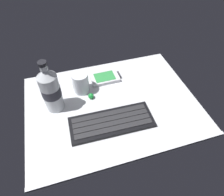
# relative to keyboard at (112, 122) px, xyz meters

# --- Properties ---
(ground_plane) EXTENTS (0.64, 0.48, 0.03)m
(ground_plane) POSITION_rel_keyboard_xyz_m (0.03, 0.09, -0.02)
(ground_plane) COLOR silver
(keyboard) EXTENTS (0.29, 0.12, 0.02)m
(keyboard) POSITION_rel_keyboard_xyz_m (0.00, 0.00, 0.00)
(keyboard) COLOR black
(keyboard) RESTS_ON ground_plane
(handheld_device) EXTENTS (0.13, 0.08, 0.02)m
(handheld_device) POSITION_rel_keyboard_xyz_m (0.04, 0.23, -0.00)
(handheld_device) COLOR silver
(handheld_device) RESTS_ON ground_plane
(juice_cup) EXTENTS (0.06, 0.06, 0.09)m
(juice_cup) POSITION_rel_keyboard_xyz_m (-0.07, 0.19, 0.03)
(juice_cup) COLOR silver
(juice_cup) RESTS_ON ground_plane
(water_bottle) EXTENTS (0.07, 0.07, 0.21)m
(water_bottle) POSITION_rel_keyboard_xyz_m (-0.18, 0.13, 0.08)
(water_bottle) COLOR silver
(water_bottle) RESTS_ON ground_plane
(trackball_mouse) EXTENTS (0.02, 0.02, 0.02)m
(trackball_mouse) POSITION_rel_keyboard_xyz_m (-0.04, 0.14, 0.00)
(trackball_mouse) COLOR #198C33
(trackball_mouse) RESTS_ON ground_plane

